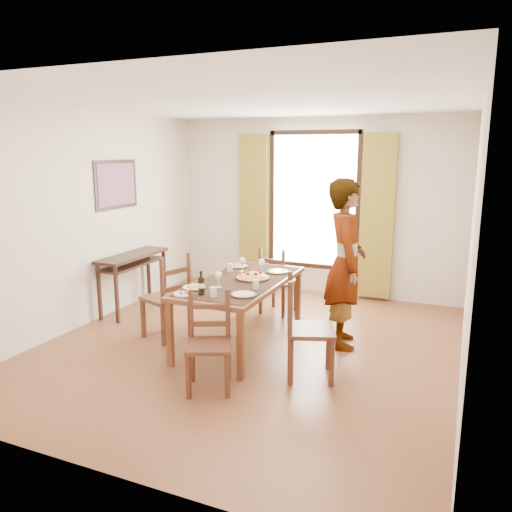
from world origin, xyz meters
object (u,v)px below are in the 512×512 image
at_px(console_table, 133,262).
at_px(dining_table, 241,286).
at_px(man, 346,264).
at_px(pasta_platter, 253,275).

xyz_separation_m(console_table, dining_table, (1.90, -0.53, 0.01)).
xyz_separation_m(dining_table, man, (1.10, 0.43, 0.26)).
bearing_deg(man, pasta_platter, 89.67).
bearing_deg(pasta_platter, console_table, 167.90).
bearing_deg(console_table, man, -1.93).
bearing_deg(console_table, dining_table, -15.61).
bearing_deg(man, dining_table, 92.79).
height_order(man, pasta_platter, man).
distance_m(dining_table, man, 1.21).
distance_m(man, pasta_platter, 1.06).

